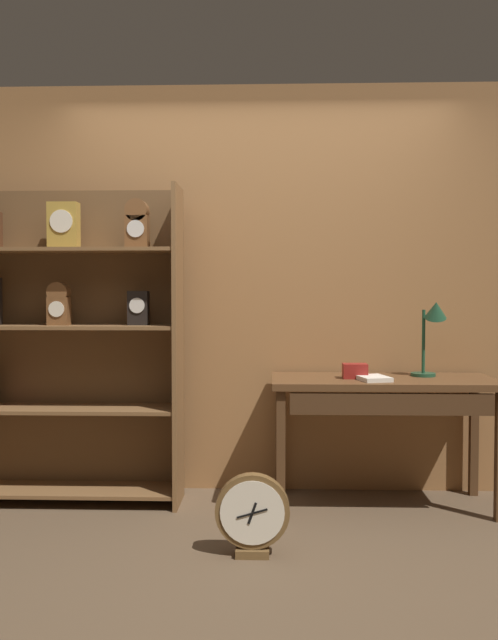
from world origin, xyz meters
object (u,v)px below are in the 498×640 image
at_px(toolbox_small, 355,371).
at_px(desk_lamp, 433,324).
at_px(workbench, 384,395).
at_px(open_repair_manual, 373,378).
at_px(bookshelf, 59,339).
at_px(round_clock_large, 252,514).

bearing_deg(toolbox_small, desk_lamp, 10.10).
distance_m(workbench, desk_lamp, 0.52).
relative_size(desk_lamp, open_repair_manual, 2.17).
xyz_separation_m(workbench, toolbox_small, (-0.17, 0.01, 0.14)).
relative_size(bookshelf, round_clock_large, 4.76).
bearing_deg(workbench, toolbox_small, 177.73).
bearing_deg(workbench, round_clock_large, -135.02).
xyz_separation_m(toolbox_small, open_repair_manual, (0.09, -0.09, -0.03)).
bearing_deg(toolbox_small, open_repair_manual, -42.76).
xyz_separation_m(bookshelf, toolbox_small, (1.78, -0.07, -0.18)).
xyz_separation_m(workbench, round_clock_large, (-0.75, -0.75, -0.47)).
height_order(desk_lamp, toolbox_small, desk_lamp).
relative_size(bookshelf, open_repair_manual, 8.68).
bearing_deg(round_clock_large, workbench, 44.98).
xyz_separation_m(desk_lamp, toolbox_small, (-0.47, -0.08, -0.27)).
height_order(workbench, toolbox_small, toolbox_small).
relative_size(toolbox_small, round_clock_large, 0.36).
relative_size(workbench, desk_lamp, 2.76).
xyz_separation_m(bookshelf, workbench, (1.95, -0.08, -0.32)).
bearing_deg(open_repair_manual, toolbox_small, 123.00).
xyz_separation_m(desk_lamp, open_repair_manual, (-0.38, -0.17, -0.30)).
bearing_deg(round_clock_large, toolbox_small, 52.45).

